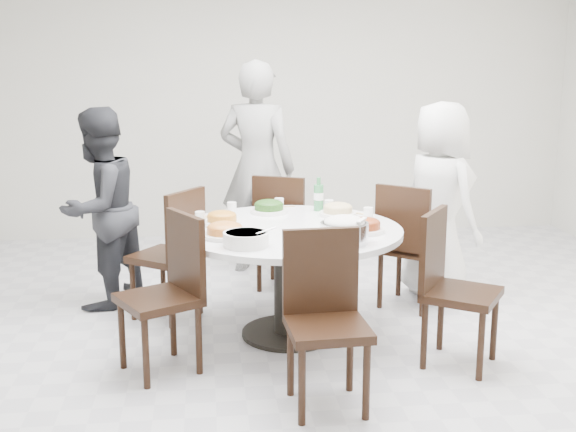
{
  "coord_description": "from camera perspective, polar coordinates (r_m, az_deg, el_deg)",
  "views": [
    {
      "loc": [
        -0.86,
        -4.5,
        1.86
      ],
      "look_at": [
        -0.32,
        0.14,
        0.82
      ],
      "focal_mm": 45.0,
      "sensor_mm": 36.0,
      "label": 1
    }
  ],
  "objects": [
    {
      "name": "diner_left",
      "position": [
        5.54,
        -14.68,
        0.56
      ],
      "size": [
        0.87,
        0.92,
        1.5
      ],
      "primitive_type": "imported",
      "rotation": [
        0.0,
        0.0,
        4.15
      ],
      "color": "black",
      "rests_on": "floor"
    },
    {
      "name": "chair_n",
      "position": [
        5.84,
        -0.18,
        -1.2
      ],
      "size": [
        0.56,
        0.56,
        0.95
      ],
      "primitive_type": "cube",
      "rotation": [
        0.0,
        0.0,
        2.72
      ],
      "color": "black",
      "rests_on": "floor"
    },
    {
      "name": "soup_bowl",
      "position": [
        4.31,
        -3.33,
        -1.83
      ],
      "size": [
        0.28,
        0.28,
        0.08
      ],
      "primitive_type": "cylinder",
      "color": "white",
      "rests_on": "dining_table"
    },
    {
      "name": "dish_redbrown",
      "position": [
        4.67,
        6.04,
        -0.88
      ],
      "size": [
        0.26,
        0.26,
        0.07
      ],
      "primitive_type": "cylinder",
      "color": "white",
      "rests_on": "dining_table"
    },
    {
      "name": "chair_nw",
      "position": [
        5.25,
        -9.66,
        -2.94
      ],
      "size": [
        0.59,
        0.59,
        0.95
      ],
      "primitive_type": "cube",
      "rotation": [
        0.0,
        0.0,
        4.09
      ],
      "color": "black",
      "rests_on": "floor"
    },
    {
      "name": "dish_tofu",
      "position": [
        4.53,
        -5.02,
        -1.22
      ],
      "size": [
        0.29,
        0.29,
        0.07
      ],
      "primitive_type": "cylinder",
      "color": "white",
      "rests_on": "dining_table"
    },
    {
      "name": "dish_pale",
      "position": [
        5.13,
        3.96,
        0.41
      ],
      "size": [
        0.26,
        0.26,
        0.07
      ],
      "primitive_type": "cylinder",
      "color": "white",
      "rests_on": "dining_table"
    },
    {
      "name": "chair_s",
      "position": [
        3.86,
        3.16,
        -8.51
      ],
      "size": [
        0.44,
        0.44,
        0.95
      ],
      "primitive_type": "cube",
      "rotation": [
        0.0,
        0.0,
        6.33
      ],
      "color": "black",
      "rests_on": "floor"
    },
    {
      "name": "tea_cups",
      "position": [
        5.38,
        -0.62,
        1.05
      ],
      "size": [
        0.07,
        0.07,
        0.08
      ],
      "primitive_type": "cylinder",
      "color": "white",
      "rests_on": "dining_table"
    },
    {
      "name": "wall_back",
      "position": [
        7.57,
        -0.11,
        9.03
      ],
      "size": [
        6.0,
        0.01,
        2.8
      ],
      "primitive_type": "cube",
      "color": "beige",
      "rests_on": "ground"
    },
    {
      "name": "floor",
      "position": [
        4.95,
        3.92,
        -9.59
      ],
      "size": [
        6.0,
        6.0,
        0.01
      ],
      "primitive_type": "cube",
      "color": "silver",
      "rests_on": "ground"
    },
    {
      "name": "dish_greens",
      "position": [
        5.21,
        -1.51,
        0.63
      ],
      "size": [
        0.27,
        0.27,
        0.07
      ],
      "primitive_type": "cylinder",
      "color": "white",
      "rests_on": "dining_table"
    },
    {
      "name": "chopsticks",
      "position": [
        5.38,
        -0.39,
        0.68
      ],
      "size": [
        0.24,
        0.04,
        0.01
      ],
      "primitive_type": null,
      "color": "tan",
      "rests_on": "dining_table"
    },
    {
      "name": "chair_se",
      "position": [
        4.5,
        13.58,
        -5.74
      ],
      "size": [
        0.58,
        0.58,
        0.95
      ],
      "primitive_type": "cube",
      "rotation": [
        0.0,
        0.0,
        7.24
      ],
      "color": "black",
      "rests_on": "floor"
    },
    {
      "name": "rice_bowl",
      "position": [
        4.38,
        4.46,
        -1.33
      ],
      "size": [
        0.29,
        0.29,
        0.13
      ],
      "primitive_type": "cylinder",
      "color": "silver",
      "rests_on": "dining_table"
    },
    {
      "name": "diner_middle",
      "position": [
        6.21,
        -2.47,
        3.79
      ],
      "size": [
        0.79,
        0.66,
        1.84
      ],
      "primitive_type": "imported",
      "rotation": [
        0.0,
        0.0,
        2.75
      ],
      "color": "black",
      "rests_on": "floor"
    },
    {
      "name": "dining_table",
      "position": [
        4.86,
        0.07,
        -5.26
      ],
      "size": [
        1.5,
        1.5,
        0.75
      ],
      "primitive_type": "cylinder",
      "color": "white",
      "rests_on": "floor"
    },
    {
      "name": "diner_right",
      "position": [
        5.68,
        11.87,
        1.14
      ],
      "size": [
        0.74,
        0.88,
        1.53
      ],
      "primitive_type": "imported",
      "rotation": [
        0.0,
        0.0,
        1.97
      ],
      "color": "silver",
      "rests_on": "floor"
    },
    {
      "name": "chair_ne",
      "position": [
        5.49,
        9.74,
        -2.28
      ],
      "size": [
        0.59,
        0.59,
        0.95
      ],
      "primitive_type": "cube",
      "rotation": [
        0.0,
        0.0,
        2.46
      ],
      "color": "black",
      "rests_on": "floor"
    },
    {
      "name": "dish_orange",
      "position": [
        4.87,
        -5.25,
        -0.28
      ],
      "size": [
        0.25,
        0.25,
        0.07
      ],
      "primitive_type": "cylinder",
      "color": "white",
      "rests_on": "dining_table"
    },
    {
      "name": "chair_sw",
      "position": [
        4.35,
        -10.21,
        -6.22
      ],
      "size": [
        0.57,
        0.57,
        0.95
      ],
      "primitive_type": "cube",
      "rotation": [
        0.0,
        0.0,
        5.21
      ],
      "color": "black",
      "rests_on": "floor"
    },
    {
      "name": "beverage_bottle",
      "position": [
        5.28,
        2.43,
        1.75
      ],
      "size": [
        0.07,
        0.07,
        0.25
      ],
      "primitive_type": "cylinder",
      "color": "#317A44",
      "rests_on": "dining_table"
    }
  ]
}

